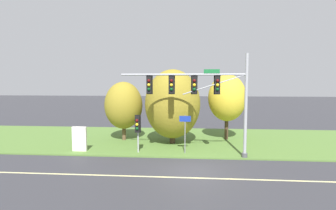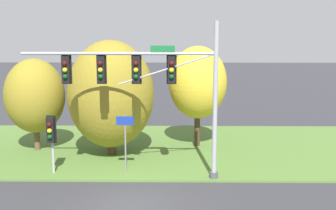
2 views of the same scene
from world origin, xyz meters
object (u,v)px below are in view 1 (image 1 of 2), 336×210
Objects in this scene: tree_nearest_road at (124,105)px; info_kiosk at (80,139)px; tree_left_of_mast at (173,104)px; traffic_signal_mast at (203,92)px; route_sign_post at (185,129)px; tree_behind_signpost at (227,98)px; pedestrian_signal_near_kerb at (138,126)px.

info_kiosk is (-2.46, -4.12, -2.24)m from tree_nearest_road.
tree_nearest_road is at bearing 168.48° from tree_left_of_mast.
traffic_signal_mast is 3.14× the size of route_sign_post.
route_sign_post is at bearing -70.29° from tree_left_of_mast.
tree_nearest_road is (-5.67, 4.08, 1.31)m from route_sign_post.
tree_behind_signpost is at bearing 53.33° from route_sign_post.
tree_behind_signpost is at bearing 66.58° from traffic_signal_mast.
traffic_signal_mast is at bearing -29.77° from route_sign_post.
tree_nearest_road reaches higher than info_kiosk.
pedestrian_signal_near_kerb is at bearing -63.71° from tree_nearest_road.
traffic_signal_mast is 4.72m from tree_left_of_mast.
tree_left_of_mast is 8.08m from info_kiosk.
pedestrian_signal_near_kerb is 4.93m from tree_nearest_road.
tree_behind_signpost is 13.26m from info_kiosk.
traffic_signal_mast is at bearing -113.42° from tree_behind_signpost.
pedestrian_signal_near_kerb is at bearing -2.31° from info_kiosk.
tree_behind_signpost is at bearing 35.84° from pedestrian_signal_near_kerb.
tree_left_of_mast is at bearing -158.80° from tree_behind_signpost.
info_kiosk is (-9.39, 0.69, -3.71)m from traffic_signal_mast.
traffic_signal_mast is 8.56m from tree_nearest_road.
route_sign_post is (-1.26, 0.72, -2.78)m from traffic_signal_mast.
pedestrian_signal_near_kerb is at bearing -144.16° from tree_behind_signpost.
pedestrian_signal_near_kerb is 4.37m from tree_left_of_mast.
route_sign_post is 8.18m from info_kiosk.
route_sign_post is 1.51× the size of info_kiosk.
traffic_signal_mast reaches higher than tree_nearest_road.
tree_nearest_road is at bearing 116.29° from pedestrian_signal_near_kerb.
info_kiosk is (-6.99, -3.19, -2.48)m from tree_left_of_mast.
pedestrian_signal_near_kerb is at bearing -176.47° from route_sign_post.
route_sign_post is 0.45× the size of tree_left_of_mast.
tree_behind_signpost is at bearing 21.20° from tree_left_of_mast.
info_kiosk is (-8.12, -0.03, -0.93)m from route_sign_post.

